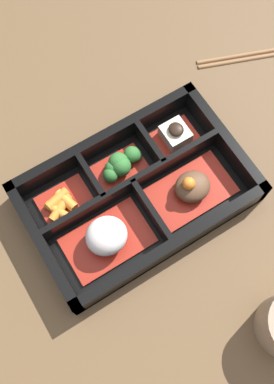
{
  "coord_description": "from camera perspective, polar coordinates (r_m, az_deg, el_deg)",
  "views": [
    {
      "loc": [
        0.11,
        0.18,
        0.61
      ],
      "look_at": [
        0.0,
        0.0,
        0.03
      ],
      "focal_mm": 42.0,
      "sensor_mm": 36.0,
      "label": 1
    }
  ],
  "objects": [
    {
      "name": "ground_plane",
      "position": [
        0.65,
        0.0,
        -0.75
      ],
      "size": [
        3.0,
        3.0,
        0.0
      ],
      "primitive_type": "plane",
      "color": "brown"
    },
    {
      "name": "bowl_rice",
      "position": [
        0.6,
        -3.86,
        -5.73
      ],
      "size": [
        0.12,
        0.07,
        0.05
      ],
      "color": "maroon",
      "rests_on": "bento_base"
    },
    {
      "name": "bento_rim",
      "position": [
        0.63,
        -0.13,
        0.19
      ],
      "size": [
        0.31,
        0.2,
        0.05
      ],
      "color": "black",
      "rests_on": "ground_plane"
    },
    {
      "name": "bento_base",
      "position": [
        0.64,
        0.0,
        -0.61
      ],
      "size": [
        0.31,
        0.2,
        0.01
      ],
      "color": "black",
      "rests_on": "ground_plane"
    },
    {
      "name": "chopsticks",
      "position": [
        0.8,
        16.27,
        16.65
      ],
      "size": [
        0.23,
        0.1,
        0.01
      ],
      "color": "brown",
      "rests_on": "ground_plane"
    },
    {
      "name": "bowl_tofu",
      "position": [
        0.67,
        4.86,
        7.23
      ],
      "size": [
        0.07,
        0.05,
        0.03
      ],
      "color": "maroon",
      "rests_on": "bento_base"
    },
    {
      "name": "bowl_carrots",
      "position": [
        0.64,
        -9.49,
        -1.33
      ],
      "size": [
        0.07,
        0.05,
        0.02
      ],
      "color": "maroon",
      "rests_on": "bento_base"
    },
    {
      "name": "bowl_stew",
      "position": [
        0.63,
        6.97,
        0.51
      ],
      "size": [
        0.12,
        0.07,
        0.04
      ],
      "color": "maroon",
      "rests_on": "bento_base"
    },
    {
      "name": "bowl_greens",
      "position": [
        0.64,
        -1.99,
        3.53
      ],
      "size": [
        0.08,
        0.05,
        0.03
      ],
      "color": "maroon",
      "rests_on": "bento_base"
    }
  ]
}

